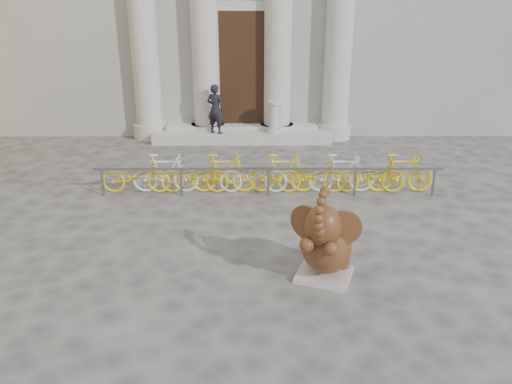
{
  "coord_description": "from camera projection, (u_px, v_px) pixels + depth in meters",
  "views": [
    {
      "loc": [
        0.44,
        -7.23,
        4.56
      ],
      "look_at": [
        0.46,
        1.69,
        1.1
      ],
      "focal_mm": 35.0,
      "sensor_mm": 36.0,
      "label": 1
    }
  ],
  "objects": [
    {
      "name": "ground",
      "position": [
        229.0,
        289.0,
        8.39
      ],
      "size": [
        80.0,
        80.0,
        0.0
      ],
      "primitive_type": "plane",
      "color": "#474442",
      "rests_on": "ground"
    },
    {
      "name": "entrance_steps",
      "position": [
        242.0,
        136.0,
        17.09
      ],
      "size": [
        6.0,
        1.2,
        0.36
      ],
      "primitive_type": "cube",
      "color": "#A8A59E",
      "rests_on": "ground"
    },
    {
      "name": "elephant_statue",
      "position": [
        325.0,
        244.0,
        8.5
      ],
      "size": [
        1.21,
        1.43,
        1.81
      ],
      "rotation": [
        0.0,
        0.0,
        -0.35
      ],
      "color": "#A8A59E",
      "rests_on": "ground"
    },
    {
      "name": "bike_rack",
      "position": [
        267.0,
        173.0,
        12.42
      ],
      "size": [
        8.54,
        0.53,
        1.0
      ],
      "color": "slate",
      "rests_on": "ground"
    },
    {
      "name": "pedestrian",
      "position": [
        215.0,
        109.0,
        16.4
      ],
      "size": [
        0.7,
        0.6,
        1.63
      ],
      "primitive_type": "imported",
      "rotation": [
        0.0,
        0.0,
        2.71
      ],
      "color": "black",
      "rests_on": "entrance_steps"
    },
    {
      "name": "balustrade_post",
      "position": [
        274.0,
        118.0,
        16.56
      ],
      "size": [
        0.44,
        0.44,
        1.07
      ],
      "color": "#A8A59E",
      "rests_on": "entrance_steps"
    }
  ]
}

